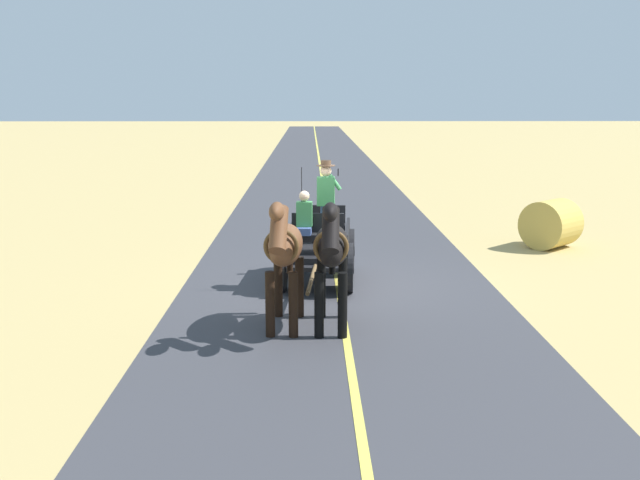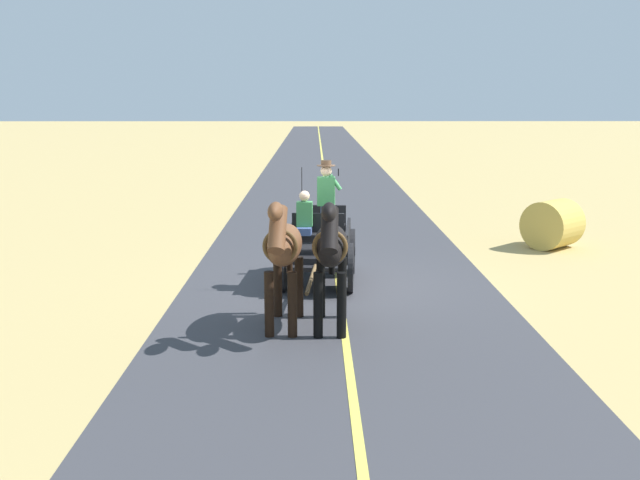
# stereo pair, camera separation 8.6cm
# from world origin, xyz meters

# --- Properties ---
(ground_plane) EXTENTS (200.00, 200.00, 0.00)m
(ground_plane) POSITION_xyz_m (0.00, 0.00, 0.00)
(ground_plane) COLOR tan
(road_surface) EXTENTS (6.19, 160.00, 0.01)m
(road_surface) POSITION_xyz_m (0.00, 0.00, 0.00)
(road_surface) COLOR #38383D
(road_surface) RESTS_ON ground
(road_centre_stripe) EXTENTS (0.12, 160.00, 0.00)m
(road_centre_stripe) POSITION_xyz_m (0.00, 0.00, 0.01)
(road_centre_stripe) COLOR #DBCC4C
(road_centre_stripe) RESTS_ON road_surface
(horse_drawn_carriage) EXTENTS (1.58, 4.52, 2.50)m
(horse_drawn_carriage) POSITION_xyz_m (0.38, -0.18, 0.82)
(horse_drawn_carriage) COLOR black
(horse_drawn_carriage) RESTS_ON ground
(horse_near_side) EXTENTS (0.63, 2.13, 2.21)m
(horse_near_side) POSITION_xyz_m (0.22, 2.87, 1.32)
(horse_near_side) COLOR black
(horse_near_side) RESTS_ON ground
(horse_off_side) EXTENTS (0.67, 2.14, 2.21)m
(horse_off_side) POSITION_xyz_m (0.98, 2.81, 1.32)
(horse_off_side) COLOR brown
(horse_off_side) RESTS_ON ground
(hay_bale) EXTENTS (1.62, 1.63, 1.20)m
(hay_bale) POSITION_xyz_m (-5.43, -3.64, 0.60)
(hay_bale) COLOR gold
(hay_bale) RESTS_ON ground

